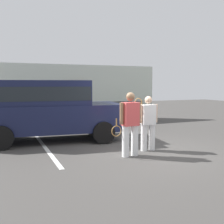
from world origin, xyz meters
TOP-DOWN VIEW (x-y plane):
  - ground_plane at (0.00, 0.00)m, footprint 40.00×40.00m
  - parking_stripe_0 at (-2.56, 1.50)m, footprint 0.12×4.40m
  - house_frontage at (-0.00, 6.64)m, footprint 8.37×0.40m
  - parked_suv at (-2.25, 2.60)m, footprint 4.79×2.59m
  - tennis_player_man at (-0.62, -0.27)m, footprint 0.90×0.30m
  - tennis_player_woman at (0.15, 0.10)m, footprint 0.73×0.27m
  - potted_plant_by_porch at (2.71, 5.71)m, footprint 0.65×0.65m

SIDE VIEW (x-z plane):
  - ground_plane at x=0.00m, z-range 0.00..0.00m
  - parking_stripe_0 at x=-2.56m, z-range 0.00..0.01m
  - potted_plant_by_porch at x=2.71m, z-range 0.05..0.90m
  - tennis_player_woman at x=0.15m, z-range 0.04..1.62m
  - tennis_player_man at x=-0.62m, z-range 0.03..1.74m
  - parked_suv at x=-2.25m, z-range 0.12..2.17m
  - house_frontage at x=0.00m, z-range -0.09..2.80m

